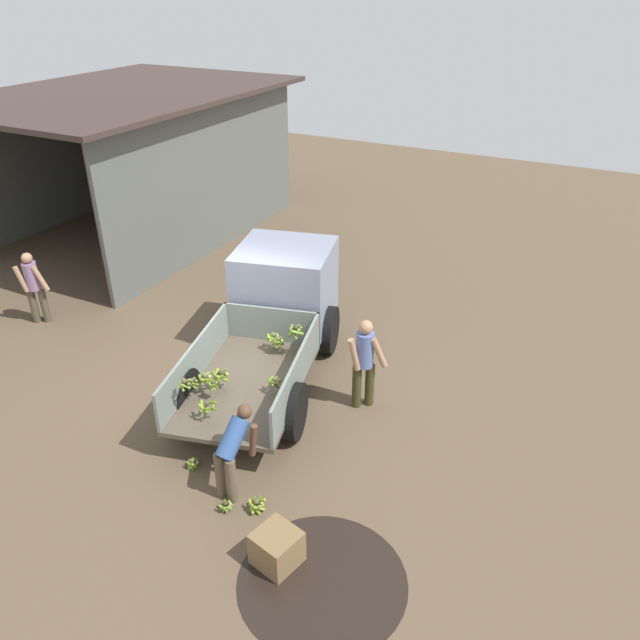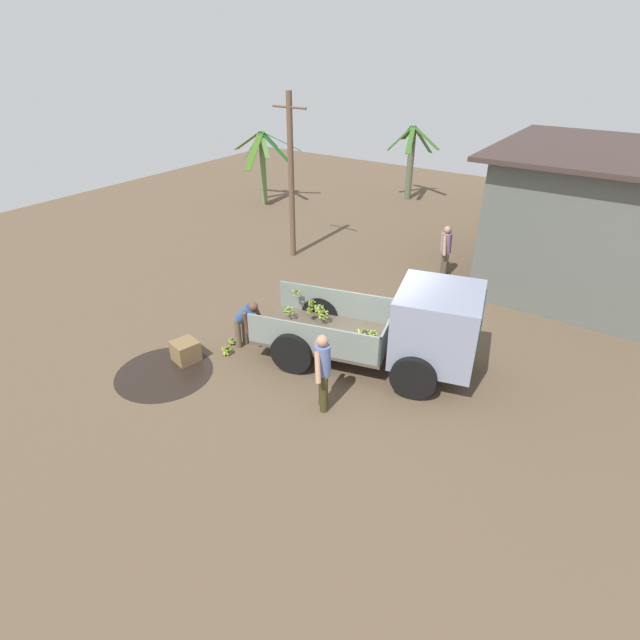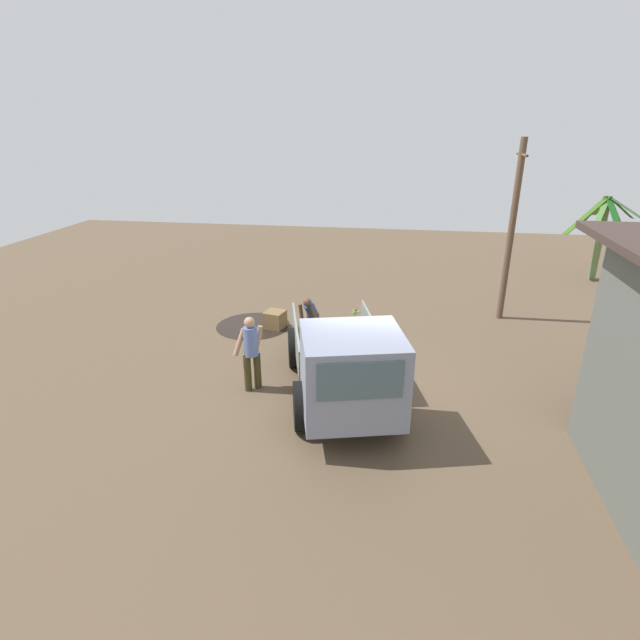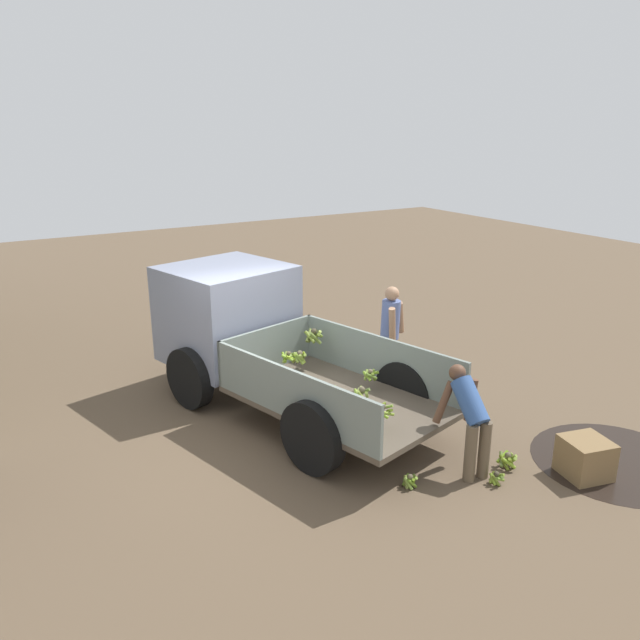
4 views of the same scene
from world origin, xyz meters
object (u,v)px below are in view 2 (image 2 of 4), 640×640
object	(u,v)px
person_worker_loading	(246,320)
person_bystander_near_shed	(446,249)
utility_pole	(291,177)
banana_bunch_on_ground_1	(272,330)
banana_bunch_on_ground_0	(227,350)
cargo_truck	(414,328)
person_foreground_visitor	(322,369)
wooden_crate_0	(186,351)
banana_bunch_on_ground_2	(232,341)

from	to	relation	value
person_worker_loading	person_bystander_near_shed	world-z (taller)	person_bystander_near_shed
utility_pole	banana_bunch_on_ground_1	size ratio (longest dim) A/B	25.29
banana_bunch_on_ground_0	banana_bunch_on_ground_1	size ratio (longest dim) A/B	1.36
cargo_truck	banana_bunch_on_ground_1	xyz separation A→B (m)	(-3.50, -0.51, -0.99)
cargo_truck	utility_pole	size ratio (longest dim) A/B	1.00
person_foreground_visitor	banana_bunch_on_ground_0	size ratio (longest dim) A/B	6.10
cargo_truck	wooden_crate_0	xyz separation A→B (m)	(-4.39, -2.53, -0.84)
person_worker_loading	banana_bunch_on_ground_2	distance (m)	0.80
person_bystander_near_shed	banana_bunch_on_ground_1	distance (m)	6.12
banana_bunch_on_ground_0	wooden_crate_0	bearing A→B (deg)	-131.21
banana_bunch_on_ground_0	utility_pole	bearing A→B (deg)	112.50
banana_bunch_on_ground_1	wooden_crate_0	size ratio (longest dim) A/B	0.38
person_foreground_visitor	utility_pole	bearing A→B (deg)	-89.82
banana_bunch_on_ground_2	person_bystander_near_shed	bearing A→B (deg)	68.07
banana_bunch_on_ground_2	person_foreground_visitor	bearing A→B (deg)	-13.06
cargo_truck	banana_bunch_on_ground_0	distance (m)	4.32
wooden_crate_0	person_worker_loading	bearing A→B (deg)	55.14
banana_bunch_on_ground_1	person_bystander_near_shed	bearing A→B (deg)	68.97
person_bystander_near_shed	banana_bunch_on_ground_0	bearing A→B (deg)	35.52
banana_bunch_on_ground_0	banana_bunch_on_ground_1	bearing A→B (deg)	77.76
person_worker_loading	banana_bunch_on_ground_2	world-z (taller)	person_worker_loading
utility_pole	wooden_crate_0	xyz separation A→B (m)	(1.79, -6.47, -2.38)
utility_pole	person_worker_loading	distance (m)	6.18
cargo_truck	banana_bunch_on_ground_2	bearing A→B (deg)	-174.39
cargo_truck	person_bystander_near_shed	xyz separation A→B (m)	(-1.32, 5.16, -0.19)
cargo_truck	person_foreground_visitor	world-z (taller)	cargo_truck
person_foreground_visitor	wooden_crate_0	world-z (taller)	person_foreground_visitor
banana_bunch_on_ground_1	banana_bunch_on_ground_2	world-z (taller)	banana_bunch_on_ground_1
person_worker_loading	banana_bunch_on_ground_2	xyz separation A→B (m)	(-0.41, -0.10, -0.68)
utility_pole	banana_bunch_on_ground_0	size ratio (longest dim) A/B	18.53
banana_bunch_on_ground_0	person_foreground_visitor	bearing A→B (deg)	-6.50
cargo_truck	banana_bunch_on_ground_2	xyz separation A→B (m)	(-3.98, -1.45, -0.99)
utility_pole	person_bystander_near_shed	size ratio (longest dim) A/B	3.18
banana_bunch_on_ground_2	wooden_crate_0	distance (m)	1.16
cargo_truck	wooden_crate_0	distance (m)	5.14
person_foreground_visitor	person_worker_loading	world-z (taller)	person_foreground_visitor
banana_bunch_on_ground_0	cargo_truck	bearing A→B (deg)	25.85
person_foreground_visitor	banana_bunch_on_ground_2	size ratio (longest dim) A/B	8.71
utility_pole	person_bystander_near_shed	distance (m)	5.30
person_foreground_visitor	banana_bunch_on_ground_1	world-z (taller)	person_foreground_visitor
person_bystander_near_shed	banana_bunch_on_ground_1	world-z (taller)	person_bystander_near_shed
person_worker_loading	banana_bunch_on_ground_2	size ratio (longest dim) A/B	6.85
utility_pole	person_worker_loading	bearing A→B (deg)	-63.70
banana_bunch_on_ground_0	wooden_crate_0	xyz separation A→B (m)	(-0.60, -0.69, 0.12)
person_worker_loading	person_bystander_near_shed	xyz separation A→B (m)	(2.25, 6.50, 0.12)
banana_bunch_on_ground_0	wooden_crate_0	size ratio (longest dim) A/B	0.52
banana_bunch_on_ground_0	wooden_crate_0	world-z (taller)	wooden_crate_0
utility_pole	banana_bunch_on_ground_2	size ratio (longest dim) A/B	26.46
banana_bunch_on_ground_1	person_foreground_visitor	bearing A→B (deg)	-32.34
cargo_truck	banana_bunch_on_ground_0	bearing A→B (deg)	-168.52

